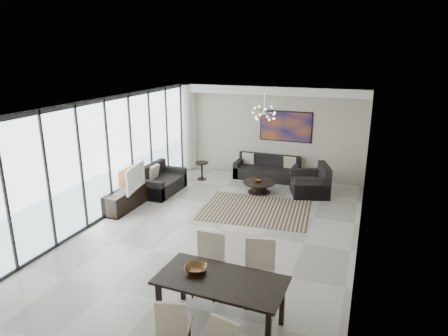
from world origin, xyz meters
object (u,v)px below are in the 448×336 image
at_px(coffee_table, 259,186).
at_px(dining_table, 221,284).
at_px(sofa_main, 267,171).
at_px(tv_console, 128,198).
at_px(television, 131,178).

height_order(coffee_table, dining_table, dining_table).
distance_m(sofa_main, tv_console, 4.60).
relative_size(sofa_main, tv_console, 1.21).
bearing_deg(dining_table, sofa_main, 99.08).
xyz_separation_m(coffee_table, television, (-2.76, -2.30, 0.66)).
bearing_deg(tv_console, sofa_main, 52.48).
distance_m(tv_console, dining_table, 5.31).
bearing_deg(television, sofa_main, -46.05).
distance_m(coffee_table, television, 3.65).
relative_size(coffee_table, tv_console, 0.55).
xyz_separation_m(coffee_table, sofa_main, (-0.11, 1.36, 0.06)).
bearing_deg(tv_console, television, -5.43).
xyz_separation_m(tv_console, dining_table, (3.95, -3.52, 0.44)).
distance_m(tv_console, television, 0.60).
xyz_separation_m(sofa_main, television, (-2.64, -3.67, 0.59)).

